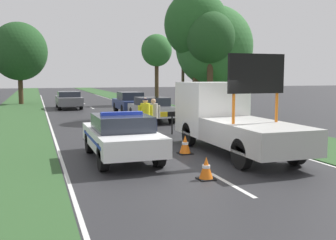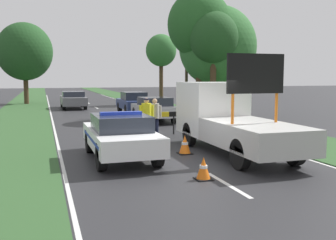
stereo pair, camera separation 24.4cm
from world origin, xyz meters
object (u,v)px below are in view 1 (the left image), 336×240
object	(u,v)px
queued_car_hatch_blue	(130,102)
work_truck	(227,117)
queued_car_sedan_silver	(152,109)
roadside_tree_far_left	(196,25)
police_car	(121,135)
pedestrian_civilian	(153,115)
traffic_cone_near_police	(185,145)
utility_pole	(183,56)
roadside_tree_mid_right	(157,51)
road_barrier	(142,116)
queued_car_suv_grey	(69,100)
traffic_cone_centre_front	(206,168)
roadside_tree_near_right	(214,47)
police_officer	(145,115)
roadside_tree_near_left	(210,38)
roadside_tree_mid_left	(19,52)
traffic_cone_near_truck	(228,131)

from	to	relation	value
queued_car_hatch_blue	work_truck	bearing A→B (deg)	90.28
queued_car_sedan_silver	roadside_tree_far_left	size ratio (longest dim) A/B	0.51
police_car	pedestrian_civilian	world-z (taller)	pedestrian_civilian
traffic_cone_near_police	utility_pole	size ratio (longest dim) A/B	0.08
roadside_tree_mid_right	utility_pole	world-z (taller)	utility_pole
roadside_tree_mid_right	queued_car_hatch_blue	bearing A→B (deg)	-118.85
road_barrier	utility_pole	size ratio (longest dim) A/B	0.45
queued_car_suv_grey	traffic_cone_centre_front	bearing A→B (deg)	93.61
traffic_cone_near_police	queued_car_suv_grey	size ratio (longest dim) A/B	0.14
police_car	roadside_tree_near_right	xyz separation A→B (m)	(8.53, 11.33, 3.75)
pedestrian_civilian	queued_car_sedan_silver	world-z (taller)	pedestrian_civilian
traffic_cone_near_police	queued_car_sedan_silver	world-z (taller)	queued_car_sedan_silver
traffic_cone_centre_front	police_car	bearing A→B (deg)	116.29
roadside_tree_far_left	pedestrian_civilian	bearing A→B (deg)	-124.54
police_officer	roadside_tree_near_left	distance (m)	9.25
roadside_tree_near_left	queued_car_sedan_silver	bearing A→B (deg)	-179.06
queued_car_suv_grey	roadside_tree_near_left	bearing A→B (deg)	124.10
traffic_cone_centre_front	utility_pole	xyz separation A→B (m)	(5.60, 16.39, 3.68)
work_truck	queued_car_hatch_blue	size ratio (longest dim) A/B	1.51
police_car	queued_car_sedan_silver	bearing A→B (deg)	66.91
pedestrian_civilian	roadside_tree_mid_left	distance (m)	24.26
utility_pole	road_barrier	bearing A→B (deg)	-120.85
work_truck	pedestrian_civilian	world-z (taller)	work_truck
work_truck	utility_pole	bearing A→B (deg)	-104.00
traffic_cone_near_police	police_officer	bearing A→B (deg)	98.53
road_barrier	police_officer	distance (m)	1.15
pedestrian_civilian	roadside_tree_mid_right	distance (m)	20.31
police_car	roadside_tree_near_left	bearing A→B (deg)	50.68
road_barrier	roadside_tree_mid_left	world-z (taller)	roadside_tree_mid_left
roadside_tree_mid_left	police_car	bearing A→B (deg)	-82.05
police_car	traffic_cone_centre_front	world-z (taller)	police_car
traffic_cone_near_truck	roadside_tree_near_right	bearing A→B (deg)	68.66
pedestrian_civilian	utility_pole	xyz separation A→B (m)	(4.91, 9.38, 2.99)
traffic_cone_near_police	traffic_cone_centre_front	xyz separation A→B (m)	(-0.69, -3.27, -0.03)
traffic_cone_near_truck	queued_car_sedan_silver	distance (m)	7.07
road_barrier	queued_car_suv_grey	xyz separation A→B (m)	(-1.87, 16.03, -0.13)
roadside_tree_mid_left	police_officer	bearing A→B (deg)	-76.87
traffic_cone_near_truck	utility_pole	world-z (taller)	utility_pole
work_truck	queued_car_hatch_blue	xyz separation A→B (m)	(-0.07, 14.56, -0.38)
road_barrier	traffic_cone_centre_front	xyz separation A→B (m)	(-0.38, -7.65, -0.57)
roadside_tree_near_right	queued_car_hatch_blue	bearing A→B (deg)	143.93
queued_car_suv_grey	work_truck	bearing A→B (deg)	100.53
police_officer	roadside_tree_far_left	distance (m)	10.51
roadside_tree_mid_right	work_truck	bearing A→B (deg)	-100.96
work_truck	roadside_tree_near_right	size ratio (longest dim) A/B	0.90
traffic_cone_centre_front	pedestrian_civilian	bearing A→B (deg)	84.36
work_truck	roadside_tree_mid_right	xyz separation A→B (m)	(4.39, 22.66, 3.74)
road_barrier	queued_car_sedan_silver	size ratio (longest dim) A/B	0.86
road_barrier	roadside_tree_near_right	world-z (taller)	roadside_tree_near_right
roadside_tree_near_left	work_truck	bearing A→B (deg)	-111.37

